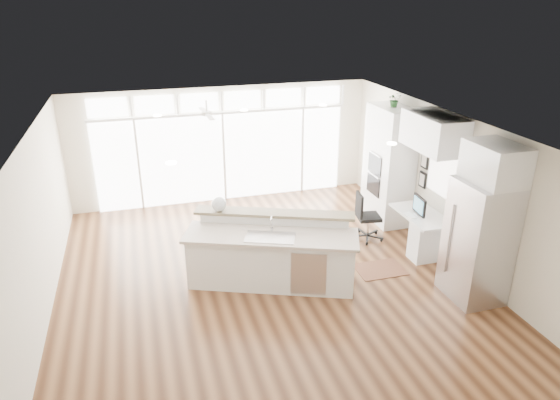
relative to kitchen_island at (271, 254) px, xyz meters
name	(u,v)px	position (x,y,z in m)	size (l,w,h in m)	color
floor	(268,282)	(-0.05, 0.07, -0.58)	(7.00, 8.00, 0.02)	#422514
ceiling	(266,130)	(-0.05, 0.07, 2.13)	(7.00, 8.00, 0.02)	white
wall_back	(223,144)	(-0.05, 4.07, 0.78)	(7.00, 0.04, 2.70)	beige
wall_front	(378,378)	(-0.05, -3.93, 0.78)	(7.00, 0.04, 2.70)	beige
wall_left	(34,238)	(-3.55, 0.07, 0.78)	(0.04, 8.00, 2.70)	beige
wall_right	(453,189)	(3.45, 0.07, 0.78)	(0.04, 8.00, 2.70)	beige
glass_wall	(224,157)	(-0.05, 4.01, 0.48)	(5.80, 0.06, 2.08)	white
transom_row	(221,101)	(-0.05, 4.01, 1.81)	(5.90, 0.06, 0.40)	white
desk_window	(443,173)	(3.41, 0.37, 0.98)	(0.04, 0.85, 0.85)	white
ceiling_fan	(207,109)	(-0.55, 2.87, 1.91)	(1.16, 1.16, 0.32)	silver
recessed_lights	(263,128)	(-0.05, 0.27, 2.11)	(3.40, 3.00, 0.02)	#EFE1CB
oven_cabinet	(389,165)	(3.12, 1.87, 0.68)	(0.64, 1.20, 2.50)	white
desk_nook	(420,232)	(3.08, 0.37, -0.19)	(0.72, 1.30, 0.76)	white
upper_cabinets	(434,132)	(3.12, 0.37, 1.78)	(0.64, 1.30, 0.64)	white
refrigerator	(478,241)	(3.06, -1.28, 0.43)	(0.76, 0.90, 2.00)	silver
fridge_cabinet	(495,163)	(3.12, -1.28, 1.73)	(0.64, 0.90, 0.60)	white
framed_photos	(424,170)	(3.41, 0.99, 0.83)	(0.06, 0.22, 0.80)	black
kitchen_island	(271,254)	(0.00, 0.00, 0.00)	(2.89, 1.09, 1.15)	white
rug	(380,269)	(2.02, -0.12, -0.57)	(0.86, 0.62, 0.01)	#3D1E13
office_chair	(369,217)	(2.33, 1.08, -0.08)	(0.51, 0.47, 0.98)	black
fishbowl	(219,204)	(-0.73, 0.73, 0.70)	(0.26, 0.26, 0.26)	silver
monitor	(420,205)	(3.00, 0.37, 0.38)	(0.08, 0.46, 0.38)	black
keyboard	(410,215)	(2.83, 0.37, 0.19)	(0.11, 0.29, 0.01)	white
potted_plant	(394,101)	(3.12, 1.87, 2.04)	(0.27, 0.30, 0.23)	#214E22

